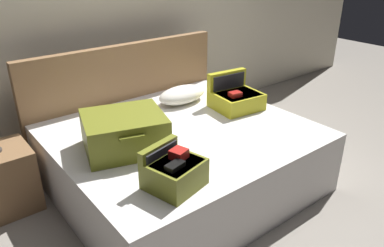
{
  "coord_description": "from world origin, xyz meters",
  "views": [
    {
      "loc": [
        -1.52,
        -1.66,
        1.74
      ],
      "look_at": [
        0.0,
        0.28,
        0.59
      ],
      "focal_mm": 35.0,
      "sensor_mm": 36.0,
      "label": 1
    }
  ],
  "objects_px": {
    "bed": "(182,158)",
    "hard_case_medium": "(236,98)",
    "hard_case_large": "(124,132)",
    "pillow_near_headboard": "(182,95)",
    "hard_case_small": "(174,171)",
    "nightstand": "(1,181)"
  },
  "relations": [
    {
      "from": "bed",
      "to": "hard_case_medium",
      "type": "height_order",
      "value": "hard_case_medium"
    },
    {
      "from": "bed",
      "to": "hard_case_large",
      "type": "bearing_deg",
      "value": 178.66
    },
    {
      "from": "hard_case_large",
      "to": "pillow_near_headboard",
      "type": "bearing_deg",
      "value": 45.17
    },
    {
      "from": "hard_case_small",
      "to": "pillow_near_headboard",
      "type": "bearing_deg",
      "value": 37.18
    },
    {
      "from": "bed",
      "to": "hard_case_large",
      "type": "xyz_separation_m",
      "value": [
        -0.48,
        0.01,
        0.37
      ]
    },
    {
      "from": "hard_case_small",
      "to": "nightstand",
      "type": "bearing_deg",
      "value": 108.59
    },
    {
      "from": "bed",
      "to": "pillow_near_headboard",
      "type": "height_order",
      "value": "pillow_near_headboard"
    },
    {
      "from": "hard_case_small",
      "to": "pillow_near_headboard",
      "type": "height_order",
      "value": "hard_case_small"
    },
    {
      "from": "hard_case_large",
      "to": "pillow_near_headboard",
      "type": "relative_size",
      "value": 1.34
    },
    {
      "from": "bed",
      "to": "hard_case_medium",
      "type": "relative_size",
      "value": 4.42
    },
    {
      "from": "bed",
      "to": "hard_case_small",
      "type": "bearing_deg",
      "value": -130.25
    },
    {
      "from": "hard_case_large",
      "to": "nightstand",
      "type": "relative_size",
      "value": 1.35
    },
    {
      "from": "bed",
      "to": "hard_case_medium",
      "type": "distance_m",
      "value": 0.72
    },
    {
      "from": "bed",
      "to": "nightstand",
      "type": "bearing_deg",
      "value": 154.74
    },
    {
      "from": "nightstand",
      "to": "pillow_near_headboard",
      "type": "bearing_deg",
      "value": -4.01
    },
    {
      "from": "hard_case_large",
      "to": "hard_case_medium",
      "type": "height_order",
      "value": "hard_case_medium"
    },
    {
      "from": "hard_case_large",
      "to": "hard_case_small",
      "type": "height_order",
      "value": "hard_case_large"
    },
    {
      "from": "hard_case_large",
      "to": "hard_case_medium",
      "type": "xyz_separation_m",
      "value": [
        1.11,
        0.06,
        -0.03
      ]
    },
    {
      "from": "nightstand",
      "to": "hard_case_small",
      "type": "bearing_deg",
      "value": -57.42
    },
    {
      "from": "hard_case_medium",
      "to": "nightstand",
      "type": "relative_size",
      "value": 0.88
    },
    {
      "from": "hard_case_large",
      "to": "hard_case_small",
      "type": "xyz_separation_m",
      "value": [
        0.0,
        -0.58,
        -0.03
      ]
    },
    {
      "from": "bed",
      "to": "nightstand",
      "type": "relative_size",
      "value": 3.9
    }
  ]
}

